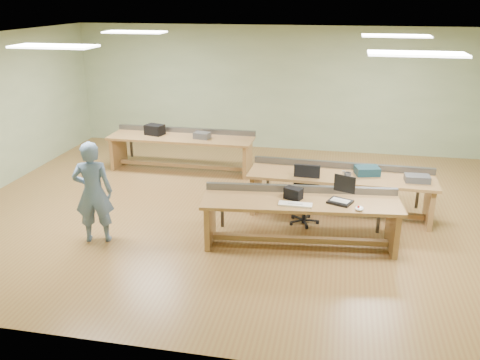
# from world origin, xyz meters

# --- Properties ---
(floor) EXTENTS (10.00, 10.00, 0.00)m
(floor) POSITION_xyz_m (0.00, 0.00, 0.00)
(floor) COLOR olive
(floor) RESTS_ON ground
(ceiling) EXTENTS (10.00, 10.00, 0.00)m
(ceiling) POSITION_xyz_m (0.00, 0.00, 3.00)
(ceiling) COLOR silver
(ceiling) RESTS_ON wall_back
(wall_back) EXTENTS (10.00, 0.04, 3.00)m
(wall_back) POSITION_xyz_m (0.00, 4.00, 1.50)
(wall_back) COLOR #9DAF84
(wall_back) RESTS_ON floor
(wall_front) EXTENTS (10.00, 0.04, 3.00)m
(wall_front) POSITION_xyz_m (0.00, -4.00, 1.50)
(wall_front) COLOR #9DAF84
(wall_front) RESTS_ON floor
(fluor_panels) EXTENTS (6.20, 3.50, 0.03)m
(fluor_panels) POSITION_xyz_m (0.00, 0.00, 2.97)
(fluor_panels) COLOR white
(fluor_panels) RESTS_ON ceiling
(workbench_front) EXTENTS (3.05, 1.11, 0.86)m
(workbench_front) POSITION_xyz_m (1.11, -1.19, 0.56)
(workbench_front) COLOR olive
(workbench_front) RESTS_ON floor
(workbench_mid) EXTENTS (3.20, 0.93, 0.86)m
(workbench_mid) POSITION_xyz_m (1.69, 0.11, 0.56)
(workbench_mid) COLOR olive
(workbench_mid) RESTS_ON floor
(workbench_back) EXTENTS (3.18, 0.85, 0.86)m
(workbench_back) POSITION_xyz_m (-1.77, 1.95, 0.56)
(workbench_back) COLOR olive
(workbench_back) RESTS_ON floor
(person) EXTENTS (0.68, 0.54, 1.63)m
(person) POSITION_xyz_m (-2.03, -1.67, 0.81)
(person) COLOR slate
(person) RESTS_ON floor
(laptop_base) EXTENTS (0.41, 0.38, 0.04)m
(laptop_base) POSITION_xyz_m (1.69, -1.20, 0.77)
(laptop_base) COLOR black
(laptop_base) RESTS_ON workbench_front
(laptop_screen) EXTENTS (0.32, 0.14, 0.26)m
(laptop_screen) POSITION_xyz_m (1.74, -1.08, 1.01)
(laptop_screen) COLOR black
(laptop_screen) RESTS_ON laptop_base
(keyboard) EXTENTS (0.49, 0.17, 0.03)m
(keyboard) POSITION_xyz_m (1.05, -1.42, 0.76)
(keyboard) COLOR white
(keyboard) RESTS_ON workbench_front
(trackball_mouse) EXTENTS (0.17, 0.18, 0.06)m
(trackball_mouse) POSITION_xyz_m (1.97, -1.43, 0.78)
(trackball_mouse) COLOR white
(trackball_mouse) RESTS_ON workbench_front
(camera_bag) EXTENTS (0.30, 0.26, 0.18)m
(camera_bag) POSITION_xyz_m (0.99, -1.17, 0.84)
(camera_bag) COLOR black
(camera_bag) RESTS_ON workbench_front
(task_chair) EXTENTS (0.54, 0.54, 0.97)m
(task_chair) POSITION_xyz_m (1.12, -0.33, 0.36)
(task_chair) COLOR black
(task_chair) RESTS_ON floor
(parts_bin_teal) EXTENTS (0.46, 0.39, 0.14)m
(parts_bin_teal) POSITION_xyz_m (2.13, 0.19, 0.82)
(parts_bin_teal) COLOR #12313C
(parts_bin_teal) RESTS_ON workbench_mid
(parts_bin_grey) EXTENTS (0.41, 0.27, 0.11)m
(parts_bin_grey) POSITION_xyz_m (2.93, -0.01, 0.80)
(parts_bin_grey) COLOR #3D3E40
(parts_bin_grey) RESTS_ON workbench_mid
(mug) EXTENTS (0.14, 0.14, 0.09)m
(mug) POSITION_xyz_m (1.80, -0.05, 0.80)
(mug) COLOR #3D3E40
(mug) RESTS_ON workbench_mid
(drinks_can) EXTENTS (0.07, 0.07, 0.11)m
(drinks_can) POSITION_xyz_m (1.73, -0.02, 0.81)
(drinks_can) COLOR silver
(drinks_can) RESTS_ON workbench_mid
(storage_box_back) EXTENTS (0.45, 0.38, 0.22)m
(storage_box_back) POSITION_xyz_m (-2.39, 1.98, 0.86)
(storage_box_back) COLOR black
(storage_box_back) RESTS_ON workbench_back
(tray_back) EXTENTS (0.37, 0.30, 0.13)m
(tray_back) POSITION_xyz_m (-1.28, 1.88, 0.82)
(tray_back) COLOR #3D3E40
(tray_back) RESTS_ON workbench_back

